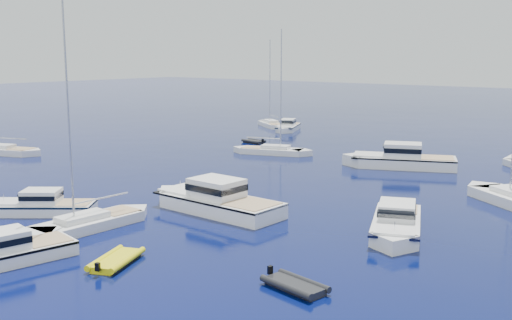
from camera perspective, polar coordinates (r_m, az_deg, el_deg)
The scene contains 13 objects.
ground at distance 40.01m, azimuth -19.38°, elevation -7.56°, with size 400.00×400.00×0.00m, color #080F4E.
motor_cruiser_right at distance 41.05m, azimuth 13.12°, elevation -6.81°, with size 3.08×10.06×2.64m, color white, non-canonical shape.
motor_cruiser_left at distance 47.67m, azimuth -19.78°, elevation -4.79°, with size 2.70×8.82×2.32m, color silver, non-canonical shape.
motor_cruiser_centre at distance 45.64m, azimuth -3.96°, elevation -4.86°, with size 3.78×12.35×3.24m, color white, non-canonical shape.
motor_cruiser_distant at distance 64.75m, azimuth 13.45°, elevation -0.68°, with size 3.83×12.52×3.29m, color silver, non-canonical shape.
motor_cruiser_horizon at distance 93.52m, azimuth 3.03°, elevation 2.80°, with size 2.68×8.76×2.30m, color white, non-canonical shape.
sailboat_fore at distance 42.68m, azimuth -15.60°, elevation -6.27°, with size 2.77×10.65×15.65m, color silver, non-canonical shape.
sailboat_mid_l at distance 77.47m, azimuth -22.88°, elevation 0.53°, with size 2.92×11.25×16.53m, color silver, non-canonical shape.
sailboat_centre at distance 71.45m, azimuth 1.55°, elevation 0.58°, with size 2.67×10.27×15.10m, color silver, non-canonical shape.
sailboat_far_l at distance 98.63m, azimuth 1.49°, elevation 3.19°, with size 2.58×9.91×14.57m, color white, non-canonical shape.
tender_yellow at distance 35.38m, azimuth -13.10°, elevation -9.55°, with size 2.16×4.01×0.95m, color yellow, non-canonical shape.
tender_grey_near at distance 31.03m, azimuth 3.70°, elevation -12.13°, with size 2.00×3.63×0.95m, color black, non-canonical shape.
tender_grey_far at distance 80.21m, azimuth -0.22°, elevation 1.62°, with size 1.87×3.35×0.95m, color black, non-canonical shape.
Camera 1 is at (32.74, -19.82, 11.68)m, focal length 42.20 mm.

